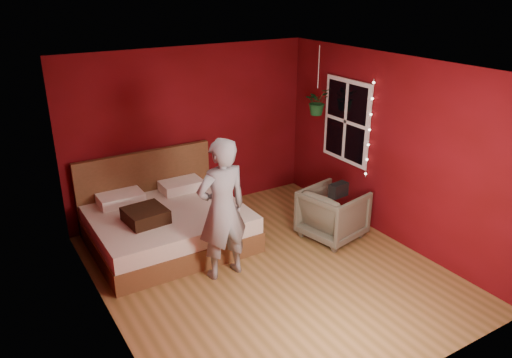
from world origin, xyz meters
name	(u,v)px	position (x,y,z in m)	size (l,w,h in m)	color
floor	(268,271)	(0.00, 0.00, 0.00)	(4.50, 4.50, 0.00)	olive
room_walls	(270,147)	(0.00, 0.00, 1.68)	(4.04, 4.54, 2.62)	#630A11
window	(346,121)	(1.97, 0.90, 1.50)	(0.05, 0.97, 1.27)	white
fairy_lights	(370,130)	(1.94, 0.37, 1.50)	(0.04, 0.04, 1.45)	silver
bed	(166,223)	(-0.82, 1.41, 0.30)	(2.08, 1.76, 1.14)	brown
person	(222,209)	(-0.52, 0.25, 0.91)	(0.66, 0.43, 1.81)	gray
armchair	(333,214)	(1.29, 0.30, 0.37)	(0.78, 0.81, 0.73)	#605F4C
handbag	(338,190)	(1.20, 0.11, 0.83)	(0.27, 0.13, 0.19)	black
throw_pillow	(146,215)	(-1.18, 1.17, 0.61)	(0.51, 0.51, 0.18)	#311B10
hanging_plant	(317,101)	(1.68, 1.27, 1.76)	(0.42, 0.38, 1.04)	silver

